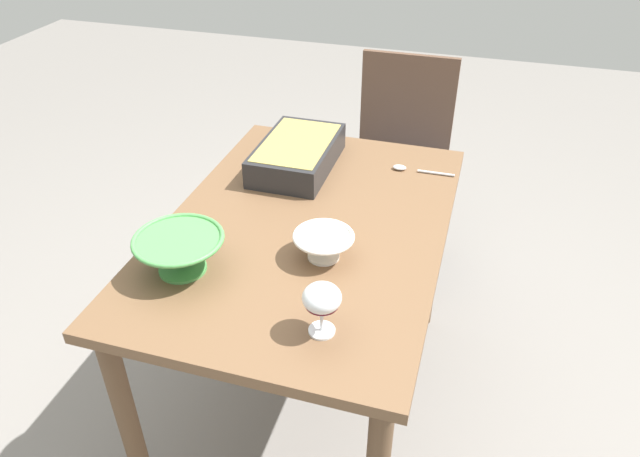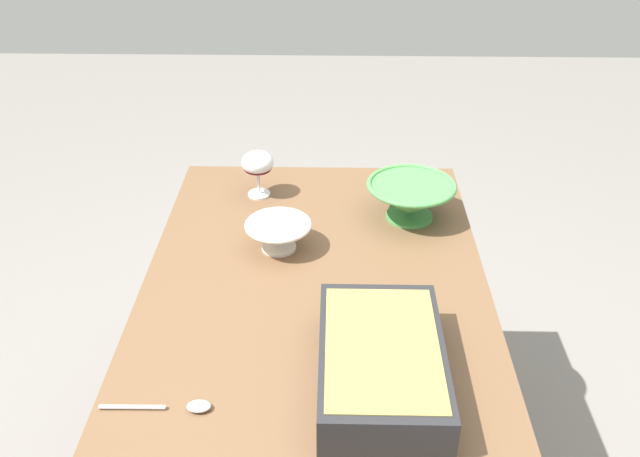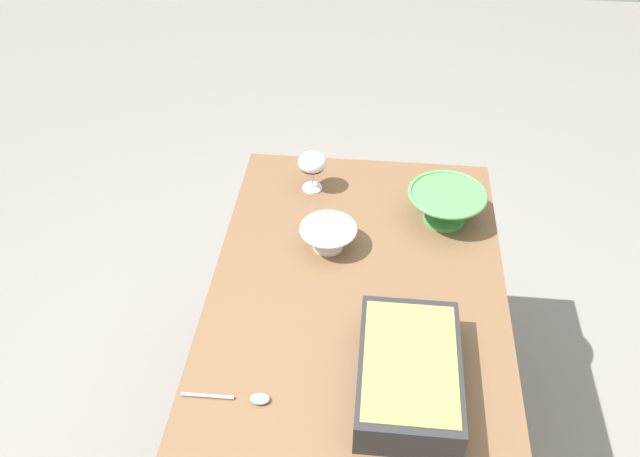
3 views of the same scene
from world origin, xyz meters
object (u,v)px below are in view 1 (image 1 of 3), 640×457
Objects in this scene: wine_glass at (322,300)px; casserole_dish at (297,153)px; mixing_bowl at (324,244)px; small_bowl at (180,252)px; serving_spoon at (410,169)px; dining_table at (307,252)px; chair at (399,159)px.

casserole_dish is at bearing -157.56° from wine_glass.
casserole_dish is 0.51m from mixing_bowl.
casserole_dish is at bearing -153.77° from mixing_bowl.
casserole_dish is 0.62m from small_bowl.
mixing_bowl is at bearing 114.98° from small_bowl.
serving_spoon is at bearing 175.17° from wine_glass.
wine_glass is at bearing 22.21° from dining_table.
dining_table is 3.09× the size of casserole_dish.
chair is at bearing -177.92° from wine_glass.
chair reaches higher than small_bowl.
chair is (-0.94, 0.12, -0.15)m from dining_table.
serving_spoon is at bearing 102.02° from casserole_dish.
wine_glass is 0.42m from small_bowl.
wine_glass is (0.41, 0.17, 0.20)m from dining_table.
small_bowl is (0.61, -0.11, 0.01)m from casserole_dish.
mixing_bowl is at bearing 26.23° from casserole_dish.
dining_table is at bearing -7.10° from chair.
casserole_dish is at bearing -157.25° from dining_table.
chair is at bearing 163.93° from small_bowl.
chair is at bearing -168.06° from serving_spoon.
chair is at bearing 158.43° from casserole_dish.
wine_glass reaches higher than casserole_dish.
mixing_bowl is 0.37m from small_bowl.
wine_glass is 0.57× the size of small_bowl.
small_bowl is at bearing -105.55° from wine_glass.
small_bowl reaches higher than dining_table.
wine_glass reaches higher than mixing_bowl.
chair is 5.79× the size of mixing_bowl.
wine_glass is at bearing 15.52° from mixing_bowl.
dining_table is 5.73× the size of serving_spoon.
chair is 0.74m from casserole_dish.
chair reaches higher than wine_glass.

